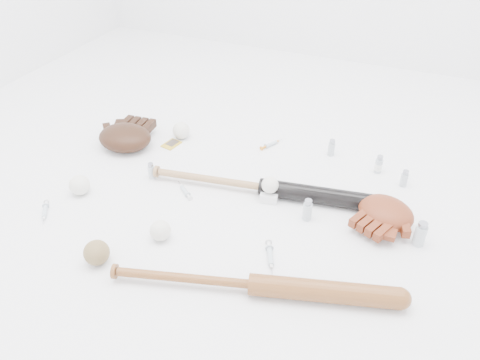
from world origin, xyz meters
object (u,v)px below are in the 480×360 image
at_px(bat_dark, 262,187).
at_px(bat_wood, 252,284).
at_px(pedestal, 270,195).
at_px(glove_dark, 125,137).

distance_m(bat_dark, bat_wood, 0.47).
height_order(bat_wood, pedestal, bat_wood).
distance_m(bat_dark, glove_dark, 0.66).
height_order(bat_wood, glove_dark, glove_dark).
relative_size(glove_dark, pedestal, 4.29).
distance_m(glove_dark, pedestal, 0.70).
relative_size(bat_dark, glove_dark, 3.30).
height_order(bat_dark, glove_dark, glove_dark).
bearing_deg(bat_wood, glove_dark, 130.39).
xyz_separation_m(bat_wood, pedestal, (-0.10, 0.43, -0.01)).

